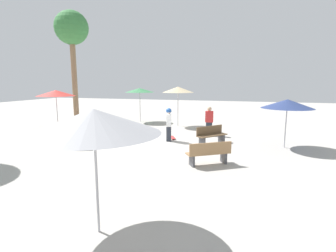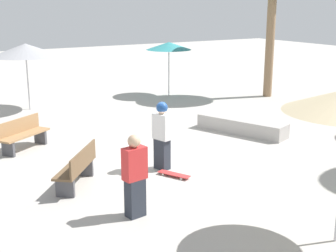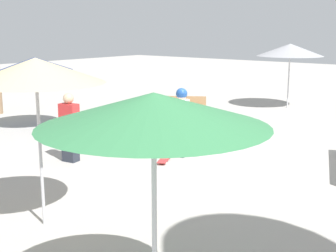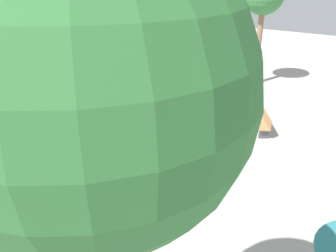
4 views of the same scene
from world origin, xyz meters
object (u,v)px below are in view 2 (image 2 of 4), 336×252
(bench_near, at_px, (23,134))
(shade_umbrella_teal, at_px, (169,46))
(skater_main, at_px, (162,133))
(concrete_ledge, at_px, (242,126))
(bench_far, at_px, (78,168))
(shade_umbrella_grey, at_px, (25,50))
(skateboard, at_px, (174,174))
(bystander_watching, at_px, (135,176))

(bench_near, distance_m, shade_umbrella_teal, 8.90)
(skater_main, distance_m, concrete_ledge, 4.09)
(skater_main, height_order, concrete_ledge, skater_main)
(concrete_ledge, distance_m, bench_far, 6.06)
(shade_umbrella_grey, bearing_deg, bench_near, 73.21)
(concrete_ledge, height_order, bench_far, bench_far)
(bench_near, bearing_deg, shade_umbrella_teal, 178.60)
(skater_main, height_order, skateboard, skater_main)
(concrete_ledge, xyz_separation_m, bystander_watching, (5.47, 3.50, 0.58))
(skater_main, relative_size, bystander_watching, 1.04)
(bench_far, bearing_deg, bystander_watching, -128.88)
(skateboard, height_order, bystander_watching, bystander_watching)
(bystander_watching, bearing_deg, bench_far, -87.77)
(bench_near, bearing_deg, concrete_ledge, 130.95)
(concrete_ledge, bearing_deg, bench_far, 14.53)
(bench_far, height_order, bystander_watching, bystander_watching)
(bench_far, relative_size, shade_umbrella_teal, 0.66)
(concrete_ledge, relative_size, shade_umbrella_teal, 1.27)
(shade_umbrella_teal, bearing_deg, bench_far, 48.12)
(skater_main, xyz_separation_m, shade_umbrella_teal, (-4.94, -7.89, 1.22))
(bench_near, bearing_deg, bystander_watching, 64.88)
(bench_far, bearing_deg, shade_umbrella_grey, 31.98)
(concrete_ledge, height_order, bystander_watching, bystander_watching)
(skateboard, height_order, bench_near, bench_near)
(skater_main, bearing_deg, bystander_watching, -57.98)
(skater_main, height_order, bench_far, skater_main)
(bench_far, distance_m, bystander_watching, 2.06)
(concrete_ledge, distance_m, shade_umbrella_teal, 6.75)
(skater_main, relative_size, shade_umbrella_grey, 0.66)
(skateboard, xyz_separation_m, shade_umbrella_grey, (0.98, -8.77, 2.17))
(skater_main, xyz_separation_m, skateboard, (0.03, 0.60, -0.84))
(bench_near, relative_size, bystander_watching, 0.99)
(bench_far, height_order, shade_umbrella_teal, shade_umbrella_teal)
(skater_main, distance_m, bystander_watching, 2.63)
(skater_main, distance_m, bench_near, 4.15)
(skater_main, xyz_separation_m, shade_umbrella_grey, (1.01, -8.18, 1.33))
(shade_umbrella_grey, relative_size, shade_umbrella_teal, 1.10)
(bystander_watching, bearing_deg, concrete_ledge, -156.44)
(skater_main, bearing_deg, skateboard, -19.62)
(skater_main, height_order, bench_near, skater_main)
(skateboard, relative_size, shade_umbrella_grey, 0.32)
(concrete_ledge, xyz_separation_m, shade_umbrella_grey, (4.74, -6.65, 2.00))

